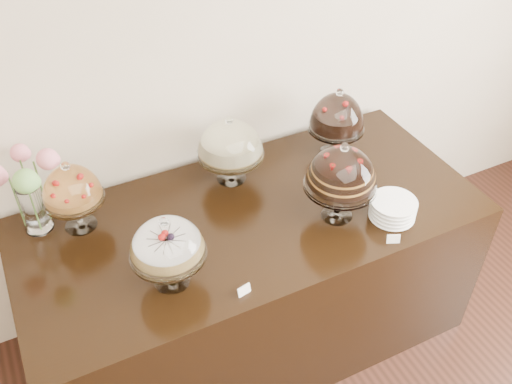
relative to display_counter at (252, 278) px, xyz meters
name	(u,v)px	position (x,y,z in m)	size (l,w,h in m)	color
wall_back	(236,42)	(0.19, 0.55, 1.05)	(5.00, 0.04, 3.00)	beige
display_counter	(252,278)	(0.00, 0.00, 0.00)	(2.20, 1.00, 0.90)	black
cake_stand_sugar_sponge	(167,243)	(-0.47, -0.22, 0.67)	(0.31, 0.31, 0.36)	white
cake_stand_choco_layer	(342,171)	(0.36, -0.18, 0.71)	(0.33, 0.33, 0.41)	white
cake_stand_cheesecake	(230,142)	(0.03, 0.29, 0.68)	(0.34, 0.34, 0.37)	white
cake_stand_dark_choco	(337,115)	(0.62, 0.26, 0.68)	(0.29, 0.29, 0.39)	white
cake_stand_fruit_tart	(71,188)	(-0.74, 0.29, 0.68)	(0.27, 0.27, 0.37)	white
flower_vase	(26,187)	(-0.91, 0.34, 0.70)	(0.32, 0.34, 0.42)	white
plate_stack	(393,209)	(0.59, -0.30, 0.50)	(0.21, 0.21, 0.09)	white
price_card_left	(244,290)	(-0.23, -0.42, 0.47)	(0.06, 0.01, 0.04)	white
price_card_right	(393,239)	(0.49, -0.44, 0.47)	(0.06, 0.01, 0.04)	white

